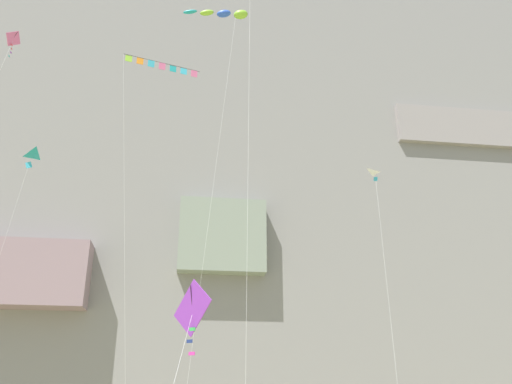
# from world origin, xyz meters

# --- Properties ---
(cliff_face) EXTENTS (180.00, 25.41, 74.41)m
(cliff_face) POSITION_xyz_m (-0.02, 58.41, 37.15)
(cliff_face) COLOR gray
(cliff_face) RESTS_ON ground
(kite_banner_low_center) EXTENTS (6.25, 2.03, 30.76)m
(kite_banner_low_center) POSITION_xyz_m (-6.59, 29.04, 29.49)
(kite_banner_low_center) COLOR black
(kite_banner_low_center) RESTS_ON ground
(kite_delta_upper_mid) EXTENTS (1.91, 4.07, 22.71)m
(kite_delta_upper_mid) POSITION_xyz_m (-17.40, 32.68, 22.14)
(kite_delta_upper_mid) COLOR teal
(kite_delta_upper_mid) RESTS_ON ground
(kite_diamond_far_right) EXTENTS (2.19, 6.41, 8.52)m
(kite_diamond_far_right) POSITION_xyz_m (-3.38, 12.22, 7.30)
(kite_diamond_far_right) COLOR purple
(kite_diamond_far_right) RESTS_ON ground
(kite_delta_near_cliff) EXTENTS (3.11, 6.41, 21.03)m
(kite_delta_near_cliff) POSITION_xyz_m (11.05, 27.94, 20.04)
(kite_delta_near_cliff) COLOR white
(kite_delta_near_cliff) RESTS_ON ground
(kite_windsock_low_right) EXTENTS (5.32, 3.56, 33.99)m
(kite_windsock_low_right) POSITION_xyz_m (-1.60, 25.60, 33.39)
(kite_windsock_low_right) COLOR #8CCC33
(kite_windsock_low_right) RESTS_ON ground
(kite_diamond_upper_right) EXTENTS (2.70, 5.23, 28.78)m
(kite_diamond_upper_right) POSITION_xyz_m (-16.74, 23.45, 25.85)
(kite_diamond_upper_right) COLOR pink
(kite_diamond_upper_right) RESTS_ON ground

